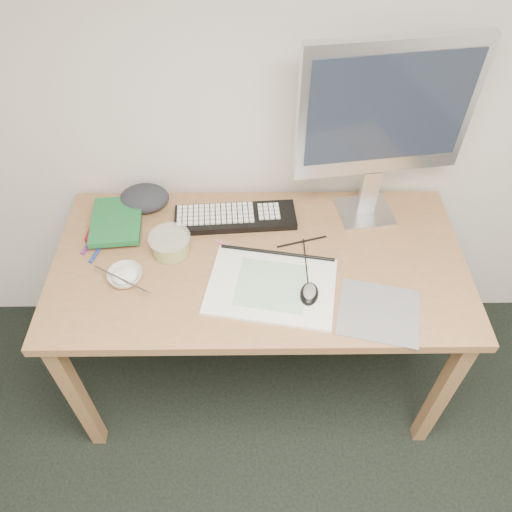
{
  "coord_description": "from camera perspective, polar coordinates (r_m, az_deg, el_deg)",
  "views": [
    {
      "loc": [
        -0.13,
        0.3,
        2.01
      ],
      "look_at": [
        -0.12,
        1.37,
        0.83
      ],
      "focal_mm": 35.0,
      "sensor_mm": 36.0,
      "label": 1
    }
  ],
  "objects": [
    {
      "name": "mouse",
      "position": [
        1.58,
        6.14,
        -4.08
      ],
      "size": [
        0.08,
        0.1,
        0.03
      ],
      "primitive_type": "ellipsoid",
      "rotation": [
        0.0,
        0.0,
        -0.2
      ],
      "color": "black",
      "rests_on": "sketchpad"
    },
    {
      "name": "marker_blue",
      "position": [
        1.8,
        -17.5,
        0.76
      ],
      "size": [
        0.05,
        0.13,
        0.01
      ],
      "primitive_type": "cylinder",
      "rotation": [
        0.0,
        1.57,
        1.28
      ],
      "color": "navy",
      "rests_on": "desk"
    },
    {
      "name": "mousepad",
      "position": [
        1.6,
        13.83,
        -6.23
      ],
      "size": [
        0.29,
        0.27,
        0.0
      ],
      "primitive_type": "cube",
      "rotation": [
        0.0,
        0.0,
        -0.23
      ],
      "color": "gray",
      "rests_on": "desk"
    },
    {
      "name": "book_green",
      "position": [
        1.85,
        -15.65,
        3.9
      ],
      "size": [
        0.19,
        0.25,
        0.02
      ],
      "primitive_type": "cube",
      "rotation": [
        0.0,
        0.0,
        0.09
      ],
      "color": "#196630",
      "rests_on": "book_red"
    },
    {
      "name": "keyboard",
      "position": [
        1.82,
        -2.37,
        4.41
      ],
      "size": [
        0.45,
        0.17,
        0.03
      ],
      "primitive_type": "cube",
      "rotation": [
        0.0,
        0.0,
        0.07
      ],
      "color": "black",
      "rests_on": "desk"
    },
    {
      "name": "desk",
      "position": [
        1.75,
        0.36,
        -2.21
      ],
      "size": [
        1.4,
        0.7,
        0.75
      ],
      "color": "#A1744A",
      "rests_on": "ground"
    },
    {
      "name": "pencil_black",
      "position": [
        1.75,
        5.26,
        1.65
      ],
      "size": [
        0.18,
        0.06,
        0.01
      ],
      "primitive_type": "cylinder",
      "rotation": [
        0.0,
        1.57,
        0.28
      ],
      "color": "black",
      "rests_on": "desk"
    },
    {
      "name": "monitor",
      "position": [
        1.66,
        14.59,
        15.31
      ],
      "size": [
        0.56,
        0.2,
        0.66
      ],
      "rotation": [
        0.0,
        0.0,
        0.14
      ],
      "color": "silver",
      "rests_on": "desk"
    },
    {
      "name": "cloth_lump",
      "position": [
        1.91,
        -12.64,
        6.46
      ],
      "size": [
        0.18,
        0.16,
        0.06
      ],
      "primitive_type": "ellipsoid",
      "rotation": [
        0.0,
        0.0,
        0.23
      ],
      "color": "#282930",
      "rests_on": "desk"
    },
    {
      "name": "marker_purple",
      "position": [
        1.84,
        -18.3,
        1.82
      ],
      "size": [
        0.05,
        0.14,
        0.01
      ],
      "primitive_type": "cylinder",
      "rotation": [
        0.0,
        1.57,
        1.34
      ],
      "color": "#6C2382",
      "rests_on": "desk"
    },
    {
      "name": "pencil_tan",
      "position": [
        1.68,
        -0.31,
        -0.59
      ],
      "size": [
        0.16,
        0.08,
        0.01
      ],
      "primitive_type": "cylinder",
      "rotation": [
        0.0,
        1.57,
        -0.45
      ],
      "color": "tan",
      "rests_on": "desk"
    },
    {
      "name": "marker_orange",
      "position": [
        1.84,
        -14.62,
        2.76
      ],
      "size": [
        0.01,
        0.12,
        0.01
      ],
      "primitive_type": "cylinder",
      "rotation": [
        0.0,
        1.57,
        1.54
      ],
      "color": "orange",
      "rests_on": "desk"
    },
    {
      "name": "chopsticks",
      "position": [
        1.64,
        -15.21,
        -2.53
      ],
      "size": [
        0.2,
        0.13,
        0.02
      ],
      "primitive_type": "cylinder",
      "rotation": [
        0.0,
        1.57,
        -0.53
      ],
      "color": "silver",
      "rests_on": "rice_bowl"
    },
    {
      "name": "pencil_pink",
      "position": [
        1.72,
        -2.03,
        0.72
      ],
      "size": [
        0.17,
        0.1,
        0.01
      ],
      "primitive_type": "cylinder",
      "rotation": [
        0.0,
        1.57,
        -0.52
      ],
      "color": "#D56A9F",
      "rests_on": "desk"
    },
    {
      "name": "rice_bowl",
      "position": [
        1.68,
        -14.71,
        -2.24
      ],
      "size": [
        0.14,
        0.14,
        0.04
      ],
      "primitive_type": "imported",
      "rotation": [
        0.0,
        0.0,
        0.29
      ],
      "color": "silver",
      "rests_on": "desk"
    },
    {
      "name": "fruit_tub",
      "position": [
        1.72,
        -9.76,
        1.35
      ],
      "size": [
        0.15,
        0.15,
        0.07
      ],
      "primitive_type": "cylinder",
      "rotation": [
        0.0,
        0.0,
        -0.05
      ],
      "color": "gold",
      "rests_on": "desk"
    },
    {
      "name": "sketchpad",
      "position": [
        1.61,
        1.77,
        -3.46
      ],
      "size": [
        0.45,
        0.36,
        0.01
      ],
      "primitive_type": "cube",
      "rotation": [
        0.0,
        0.0,
        -0.18
      ],
      "color": "white",
      "rests_on": "desk"
    },
    {
      "name": "book_red",
      "position": [
        1.88,
        -15.73,
        3.81
      ],
      "size": [
        0.18,
        0.23,
        0.02
      ],
      "primitive_type": "cube",
      "rotation": [
        0.0,
        0.0,
        -0.1
      ],
      "color": "maroon",
      "rests_on": "desk"
    }
  ]
}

